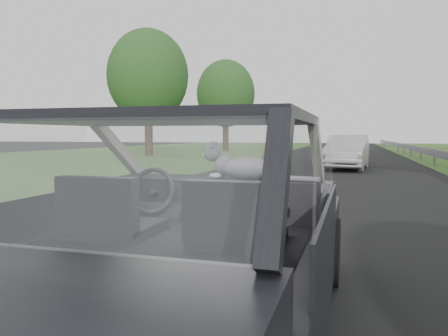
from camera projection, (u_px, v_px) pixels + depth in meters
The scene contains 9 objects.
subject_car at pixel (186, 229), 2.82m from camera, with size 1.80×4.00×1.45m, color black.
dashboard at pixel (215, 197), 3.41m from camera, with size 1.58×0.45×0.30m, color black.
driver_seat at pixel (107, 210), 2.65m from camera, with size 0.50×0.72×0.42m, color black.
passenger_seat at pixel (234, 217), 2.42m from camera, with size 0.50×0.72×0.42m, color black.
steering_wheel at pixel (152, 191), 3.24m from camera, with size 0.36×0.36×0.04m, color black.
cat at pixel (249, 167), 3.26m from camera, with size 0.65×0.20×0.29m, color gray.
other_car at pixel (347, 152), 17.04m from camera, with size 1.60×4.05×1.33m, color #B2B2B2.
tree_5 at pixel (148, 94), 27.77m from camera, with size 5.15×5.15×7.80m, color #244C20, non-canonical shape.
tree_6 at pixel (226, 107), 36.22m from camera, with size 4.83×4.83×7.31m, color #244C20, non-canonical shape.
Camera 1 is at (1.02, -2.60, 1.33)m, focal length 35.00 mm.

